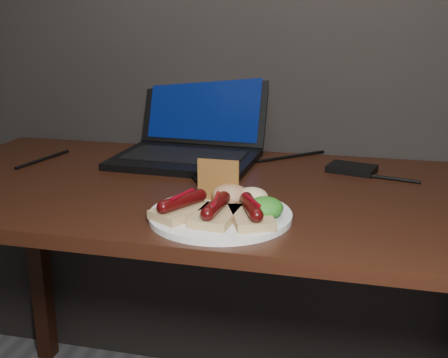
% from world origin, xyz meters
% --- Properties ---
extents(desk, '(1.40, 0.70, 0.75)m').
position_xyz_m(desk, '(0.00, 1.38, 0.66)').
color(desk, '#36170D').
rests_on(desk, ground).
extents(laptop, '(0.37, 0.37, 0.25)m').
position_xyz_m(laptop, '(-0.10, 1.62, 0.80)').
color(laptop, black).
rests_on(laptop, desk).
extents(hard_drive, '(0.13, 0.10, 0.02)m').
position_xyz_m(hard_drive, '(0.32, 1.57, 0.76)').
color(hard_drive, black).
rests_on(hard_drive, desk).
extents(desk_cables, '(0.98, 0.43, 0.01)m').
position_xyz_m(desk_cables, '(-0.01, 1.53, 0.75)').
color(desk_cables, black).
rests_on(desk_cables, desk).
extents(plate, '(0.35, 0.35, 0.01)m').
position_xyz_m(plate, '(0.09, 1.18, 0.76)').
color(plate, white).
rests_on(plate, desk).
extents(bread_sausage_left, '(0.12, 0.13, 0.04)m').
position_xyz_m(bread_sausage_left, '(0.02, 1.15, 0.78)').
color(bread_sausage_left, '#D5B37D').
rests_on(bread_sausage_left, plate).
extents(bread_sausage_center, '(0.08, 0.12, 0.04)m').
position_xyz_m(bread_sausage_center, '(0.09, 1.14, 0.78)').
color(bread_sausage_center, '#D5B37D').
rests_on(bread_sausage_center, plate).
extents(bread_sausage_right, '(0.11, 0.13, 0.04)m').
position_xyz_m(bread_sausage_right, '(0.15, 1.15, 0.78)').
color(bread_sausage_right, '#D5B37D').
rests_on(bread_sausage_right, plate).
extents(crispbread, '(0.09, 0.01, 0.08)m').
position_xyz_m(crispbread, '(0.06, 1.25, 0.80)').
color(crispbread, '#A3672C').
rests_on(crispbread, plate).
extents(salad_greens, '(0.07, 0.07, 0.04)m').
position_xyz_m(salad_greens, '(0.17, 1.18, 0.78)').
color(salad_greens, '#165C12').
rests_on(salad_greens, plate).
extents(salsa_mound, '(0.07, 0.07, 0.04)m').
position_xyz_m(salsa_mound, '(0.09, 1.23, 0.78)').
color(salsa_mound, '#A83010').
rests_on(salsa_mound, plate).
extents(coleslaw_mound, '(0.06, 0.06, 0.04)m').
position_xyz_m(coleslaw_mound, '(0.14, 1.24, 0.78)').
color(coleslaw_mound, beige).
rests_on(coleslaw_mound, plate).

